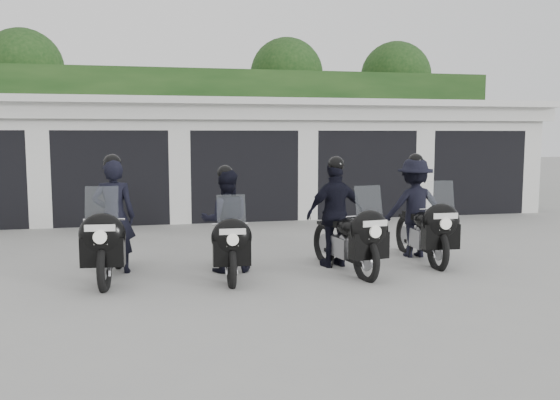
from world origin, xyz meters
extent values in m
plane|color=gray|center=(0.00, 0.00, 0.00)|extent=(80.00, 80.00, 0.00)
cube|color=silver|center=(0.00, 8.50, 1.40)|extent=(16.00, 6.00, 2.80)
cube|color=silver|center=(0.00, 8.30, 2.88)|extent=(16.40, 6.80, 0.16)
cube|color=silver|center=(0.00, 5.25, 2.65)|extent=(16.40, 0.12, 0.40)
cube|color=black|center=(0.00, 5.48, 0.12)|extent=(16.00, 0.06, 0.24)
cube|color=silver|center=(-4.65, 5.65, 1.40)|extent=(0.50, 0.50, 2.80)
cube|color=black|center=(-3.10, 6.70, 1.10)|extent=(2.60, 2.60, 2.20)
cube|color=silver|center=(-3.10, 5.65, 2.50)|extent=(2.60, 0.50, 0.60)
cube|color=silver|center=(-1.55, 5.65, 1.40)|extent=(0.50, 0.50, 2.80)
cube|color=black|center=(0.00, 6.70, 1.10)|extent=(2.60, 2.60, 2.20)
cube|color=silver|center=(0.00, 5.65, 2.50)|extent=(2.60, 0.50, 0.60)
cube|color=silver|center=(1.55, 5.65, 1.40)|extent=(0.50, 0.50, 2.80)
cube|color=black|center=(3.10, 6.70, 1.10)|extent=(2.60, 2.60, 2.20)
cube|color=silver|center=(3.10, 5.65, 2.50)|extent=(2.60, 0.50, 0.60)
cube|color=silver|center=(4.65, 5.65, 1.40)|extent=(0.50, 0.50, 2.80)
cube|color=black|center=(6.20, 6.70, 1.10)|extent=(2.60, 2.60, 2.20)
cube|color=silver|center=(6.20, 5.65, 2.50)|extent=(2.60, 0.50, 0.60)
cube|color=silver|center=(7.75, 5.65, 1.40)|extent=(0.50, 0.50, 2.80)
cube|color=#143212|center=(0.00, 12.50, 2.15)|extent=(20.00, 2.00, 4.30)
sphere|color=#143212|center=(-6.50, 14.00, 4.40)|extent=(2.80, 2.80, 2.80)
cylinder|color=black|center=(-6.50, 14.00, 1.65)|extent=(0.24, 0.24, 3.30)
sphere|color=#143212|center=(3.00, 14.00, 4.40)|extent=(2.80, 2.80, 2.80)
cylinder|color=black|center=(3.00, 14.00, 1.65)|extent=(0.24, 0.24, 3.30)
sphere|color=#143212|center=(7.50, 14.00, 4.40)|extent=(2.80, 2.80, 2.80)
cylinder|color=black|center=(7.50, 14.00, 1.65)|extent=(0.24, 0.24, 3.30)
torus|color=black|center=(-2.87, -0.36, 0.31)|extent=(0.17, 0.73, 0.72)
torus|color=black|center=(-2.75, 1.06, 0.31)|extent=(0.17, 0.73, 0.72)
cube|color=#9A9A9F|center=(-2.81, 0.37, 0.38)|extent=(0.30, 0.56, 0.32)
cube|color=black|center=(-2.81, 0.35, 0.22)|extent=(0.19, 1.29, 0.06)
ellipsoid|color=black|center=(-2.82, 0.21, 0.71)|extent=(0.37, 0.60, 0.28)
cube|color=black|center=(-2.79, 0.63, 0.73)|extent=(0.30, 0.56, 0.10)
ellipsoid|color=black|center=(-2.88, -0.44, 0.77)|extent=(0.65, 0.38, 0.59)
cube|color=black|center=(-2.88, -0.44, 0.54)|extent=(0.59, 0.27, 0.40)
cube|color=#B2BFC6|center=(-2.88, -0.41, 1.17)|extent=(0.44, 0.15, 0.50)
cylinder|color=silver|center=(-2.86, -0.24, 0.95)|extent=(0.55, 0.08, 0.03)
cube|color=silver|center=(-2.89, -0.60, 0.89)|extent=(0.40, 0.05, 0.09)
cube|color=silver|center=(-2.89, -0.57, 0.71)|extent=(0.18, 0.03, 0.10)
imported|color=black|center=(-2.78, 0.65, 0.87)|extent=(0.67, 0.47, 1.74)
sphere|color=black|center=(-2.78, 0.65, 1.68)|extent=(0.27, 0.27, 0.27)
torus|color=black|center=(-1.16, -0.54, 0.28)|extent=(0.13, 0.66, 0.65)
torus|color=black|center=(-1.10, 0.75, 0.28)|extent=(0.13, 0.66, 0.65)
cube|color=#9A9A9F|center=(-1.13, 0.12, 0.34)|extent=(0.25, 0.50, 0.29)
cube|color=black|center=(-1.13, 0.11, 0.20)|extent=(0.12, 1.17, 0.05)
ellipsoid|color=black|center=(-1.13, -0.03, 0.65)|extent=(0.31, 0.53, 0.26)
cube|color=black|center=(-1.12, 0.36, 0.66)|extent=(0.25, 0.50, 0.09)
ellipsoid|color=black|center=(-1.16, -0.61, 0.70)|extent=(0.58, 0.32, 0.54)
cube|color=black|center=(-1.16, -0.61, 0.49)|extent=(0.53, 0.22, 0.36)
cube|color=#B2BFC6|center=(-1.16, -0.58, 1.06)|extent=(0.40, 0.12, 0.46)
cylinder|color=silver|center=(-1.15, -0.43, 0.86)|extent=(0.50, 0.05, 0.03)
cube|color=silver|center=(-1.17, -0.76, 0.81)|extent=(0.36, 0.03, 0.08)
cube|color=silver|center=(-1.16, -0.74, 0.65)|extent=(0.16, 0.02, 0.09)
imported|color=black|center=(-1.12, 0.37, 0.79)|extent=(0.79, 0.63, 1.57)
sphere|color=black|center=(-1.12, 0.37, 1.52)|extent=(0.24, 0.24, 0.24)
torus|color=black|center=(0.80, -0.62, 0.30)|extent=(0.22, 0.71, 0.70)
torus|color=black|center=(0.58, 0.75, 0.30)|extent=(0.22, 0.71, 0.70)
cube|color=#9A9A9F|center=(0.68, 0.08, 0.37)|extent=(0.33, 0.56, 0.31)
cube|color=black|center=(0.69, 0.06, 0.21)|extent=(0.27, 1.25, 0.06)
ellipsoid|color=black|center=(0.71, -0.08, 0.69)|extent=(0.40, 0.60, 0.28)
cube|color=black|center=(0.64, 0.33, 0.71)|extent=(0.33, 0.56, 0.10)
ellipsoid|color=black|center=(0.81, -0.70, 0.75)|extent=(0.65, 0.41, 0.58)
cube|color=black|center=(0.81, -0.70, 0.53)|extent=(0.59, 0.30, 0.39)
cube|color=#B2BFC6|center=(0.80, -0.67, 1.14)|extent=(0.44, 0.18, 0.49)
cylinder|color=silver|center=(0.78, -0.51, 0.92)|extent=(0.54, 0.11, 0.03)
cube|color=silver|center=(0.83, -0.86, 0.87)|extent=(0.38, 0.08, 0.09)
cube|color=silver|center=(0.83, -0.83, 0.69)|extent=(0.17, 0.04, 0.10)
imported|color=black|center=(0.64, 0.35, 0.85)|extent=(1.07, 0.71, 1.69)
sphere|color=black|center=(0.64, 0.35, 1.64)|extent=(0.26, 0.26, 0.26)
torus|color=black|center=(2.15, -0.19, 0.30)|extent=(0.14, 0.72, 0.71)
torus|color=black|center=(2.23, 1.21, 0.30)|extent=(0.14, 0.72, 0.71)
cube|color=#9A9A9F|center=(2.19, 0.53, 0.37)|extent=(0.28, 0.55, 0.31)
cube|color=black|center=(2.19, 0.51, 0.21)|extent=(0.14, 1.27, 0.06)
ellipsoid|color=black|center=(2.18, 0.37, 0.70)|extent=(0.34, 0.58, 0.28)
cube|color=black|center=(2.21, 0.78, 0.72)|extent=(0.28, 0.55, 0.10)
ellipsoid|color=black|center=(2.15, -0.27, 0.76)|extent=(0.63, 0.35, 0.58)
cube|color=black|center=(2.15, -0.27, 0.54)|extent=(0.58, 0.24, 0.39)
cube|color=#B2BFC6|center=(2.15, -0.24, 1.15)|extent=(0.43, 0.14, 0.50)
cylinder|color=silver|center=(2.16, -0.07, 0.93)|extent=(0.55, 0.06, 0.03)
cube|color=silver|center=(2.14, -0.43, 0.88)|extent=(0.39, 0.04, 0.09)
cube|color=silver|center=(2.14, -0.40, 0.70)|extent=(0.18, 0.02, 0.10)
imported|color=black|center=(2.21, 0.80, 0.85)|extent=(1.13, 0.63, 1.71)
sphere|color=black|center=(2.21, 0.80, 1.65)|extent=(0.26, 0.26, 0.26)
camera|label=1|loc=(-2.23, -8.58, 2.11)|focal=38.00mm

